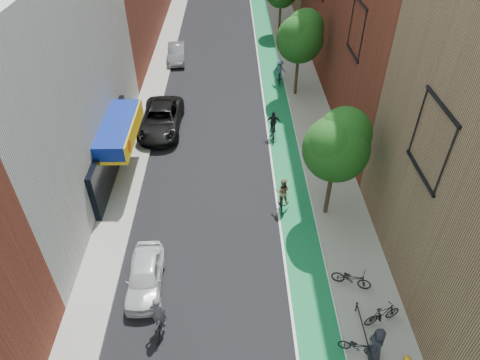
{
  "coord_description": "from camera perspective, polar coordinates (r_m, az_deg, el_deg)",
  "views": [
    {
      "loc": [
        0.48,
        -7.3,
        16.47
      ],
      "look_at": [
        0.87,
        11.21,
        1.5
      ],
      "focal_mm": 32.0,
      "sensor_mm": 36.0,
      "label": 1
    }
  ],
  "objects": [
    {
      "name": "bike_lane",
      "position": [
        37.31,
        4.44,
        12.66
      ],
      "size": [
        2.0,
        68.0,
        0.01
      ],
      "primitive_type": "cube",
      "color": "#15763B",
      "rests_on": "ground"
    },
    {
      "name": "sidewalk_left",
      "position": [
        37.68,
        -11.25,
        12.41
      ],
      "size": [
        2.0,
        68.0,
        0.15
      ],
      "primitive_type": "cube",
      "color": "gray",
      "rests_on": "ground"
    },
    {
      "name": "sidewalk_right",
      "position": [
        37.6,
        8.33,
        12.69
      ],
      "size": [
        3.0,
        68.0,
        0.15
      ],
      "primitive_type": "cube",
      "color": "gray",
      "rests_on": "ground"
    },
    {
      "name": "building_left_white",
      "position": [
        26.37,
        -27.46,
        11.14
      ],
      "size": [
        8.0,
        20.0,
        12.0
      ],
      "primitive_type": "cube",
      "color": "silver",
      "rests_on": "ground"
    },
    {
      "name": "tree_near",
      "position": [
        21.59,
        12.88,
        4.69
      ],
      "size": [
        3.4,
        3.36,
        6.42
      ],
      "color": "#332619",
      "rests_on": "ground"
    },
    {
      "name": "tree_mid",
      "position": [
        33.79,
        8.08,
        18.55
      ],
      "size": [
        3.55,
        3.53,
        6.74
      ],
      "color": "#332619",
      "rests_on": "ground"
    },
    {
      "name": "parked_car_white",
      "position": [
        20.63,
        -12.54,
        -12.37
      ],
      "size": [
        1.72,
        3.97,
        1.33
      ],
      "primitive_type": "imported",
      "rotation": [
        0.0,
        0.0,
        0.04
      ],
      "color": "silver",
      "rests_on": "ground"
    },
    {
      "name": "parked_car_black",
      "position": [
        31.02,
        -10.49,
        7.99
      ],
      "size": [
        2.85,
        6.03,
        1.66
      ],
      "primitive_type": "imported",
      "rotation": [
        0.0,
        0.0,
        -0.02
      ],
      "color": "black",
      "rests_on": "ground"
    },
    {
      "name": "parked_car_silver",
      "position": [
        41.78,
        -8.45,
        16.39
      ],
      "size": [
        1.79,
        4.41,
        1.42
      ],
      "primitive_type": "imported",
      "rotation": [
        0.0,
        0.0,
        0.07
      ],
      "color": "#95989D",
      "rests_on": "ground"
    },
    {
      "name": "cyclist_lead",
      "position": [
        19.03,
        -10.72,
        -17.9
      ],
      "size": [
        0.67,
        1.6,
        2.11
      ],
      "rotation": [
        0.0,
        0.0,
        3.07
      ],
      "color": "black",
      "rests_on": "ground"
    },
    {
      "name": "cyclist_lane_near",
      "position": [
        23.85,
        5.64,
        -2.17
      ],
      "size": [
        0.87,
        1.68,
        2.01
      ],
      "rotation": [
        0.0,
        0.0,
        3.04
      ],
      "color": "black",
      "rests_on": "ground"
    },
    {
      "name": "cyclist_lane_mid",
      "position": [
        29.82,
        4.44,
        6.93
      ],
      "size": [
        0.96,
        1.89,
        1.96
      ],
      "rotation": [
        0.0,
        0.0,
        3.11
      ],
      "color": "black",
      "rests_on": "ground"
    },
    {
      "name": "cyclist_lane_far",
      "position": [
        37.23,
        5.29,
        14.02
      ],
      "size": [
        1.1,
        1.76,
        1.97
      ],
      "rotation": [
        0.0,
        0.0,
        3.06
      ],
      "color": "black",
      "rests_on": "ground"
    },
    {
      "name": "parked_bike_near",
      "position": [
        20.77,
        14.65,
        -12.54
      ],
      "size": [
        1.93,
        1.26,
        0.96
      ],
      "primitive_type": "imported",
      "rotation": [
        0.0,
        0.0,
        1.2
      ],
      "color": "black",
      "rests_on": "sidewalk_right"
    },
    {
      "name": "parked_bike_mid",
      "position": [
        19.91,
        18.46,
        -16.62
      ],
      "size": [
        1.79,
        1.01,
        1.04
      ],
      "primitive_type": "imported",
      "rotation": [
        0.0,
        0.0,
        1.9
      ],
      "color": "black",
      "rests_on": "sidewalk_right"
    },
    {
      "name": "parked_bike_far",
      "position": [
        18.93,
        15.46,
        -20.55
      ],
      "size": [
        1.65,
        0.98,
        0.82
      ],
      "primitive_type": "imported",
      "rotation": [
        0.0,
        0.0,
        1.27
      ],
      "color": "black",
      "rests_on": "sidewalk_right"
    },
    {
      "name": "pedestrian",
      "position": [
        18.65,
        17.79,
        -20.07
      ],
      "size": [
        0.58,
        0.86,
        1.72
      ],
      "primitive_type": "imported",
      "rotation": [
        0.0,
        0.0,
        -1.61
      ],
      "color": "#212229",
      "rests_on": "sidewalk_right"
    }
  ]
}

